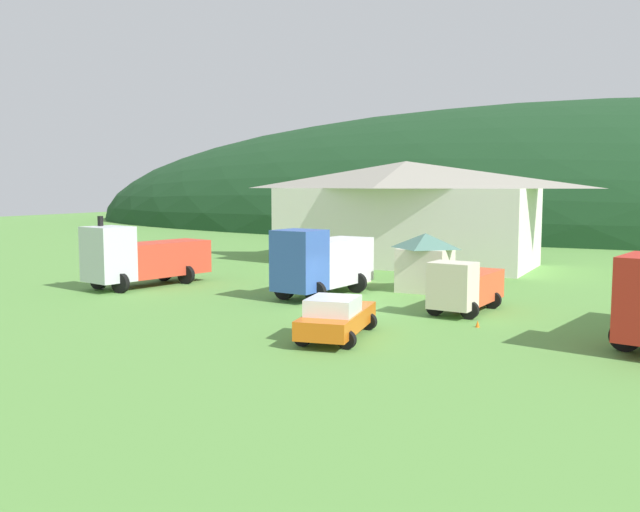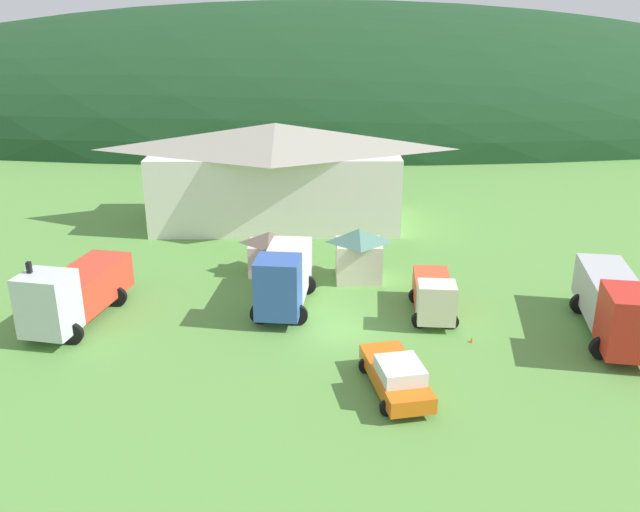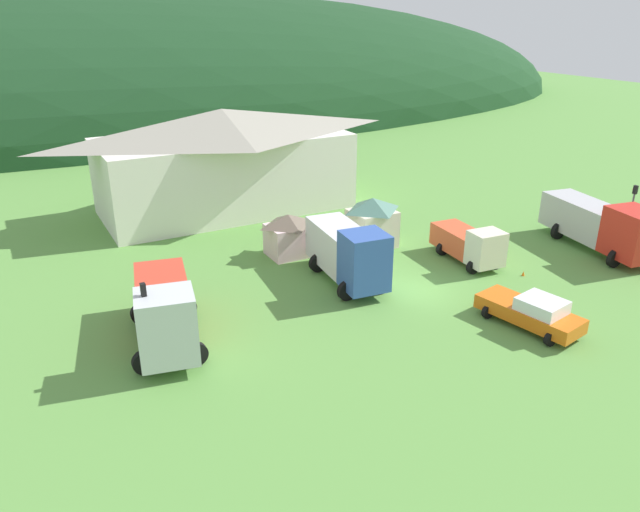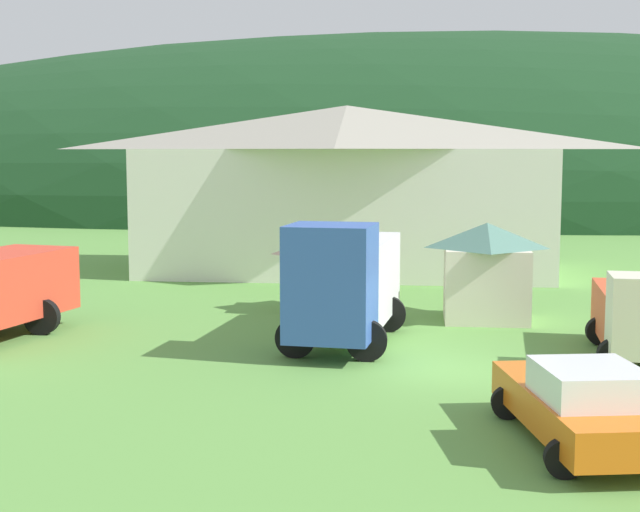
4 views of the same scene
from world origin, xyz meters
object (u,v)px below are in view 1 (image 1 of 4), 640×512
(play_shed_cream, at_px, (425,261))
(traffic_cone_near_pickup, at_px, (477,327))
(light_truck_cream, at_px, (465,286))
(depot_building, at_px, (406,212))
(traffic_light_west, at_px, (101,245))
(tow_truck_silver, at_px, (142,257))
(box_truck_blue, at_px, (321,261))
(service_pickup_orange, at_px, (336,317))
(play_shed_pink, at_px, (345,260))

(play_shed_cream, relative_size, traffic_cone_near_pickup, 5.71)
(light_truck_cream, bearing_deg, traffic_cone_near_pickup, 29.81)
(depot_building, relative_size, traffic_light_west, 4.71)
(play_shed_cream, distance_m, tow_truck_silver, 16.21)
(depot_building, relative_size, light_truck_cream, 3.69)
(tow_truck_silver, bearing_deg, depot_building, 163.36)
(box_truck_blue, relative_size, traffic_cone_near_pickup, 12.19)
(light_truck_cream, bearing_deg, depot_building, -146.44)
(box_truck_blue, xyz_separation_m, traffic_cone_near_pickup, (9.41, -4.12, -1.87))
(play_shed_cream, bearing_deg, service_pickup_orange, -86.39)
(play_shed_pink, distance_m, service_pickup_orange, 15.28)
(light_truck_cream, bearing_deg, tow_truck_silver, -82.80)
(traffic_cone_near_pickup, bearing_deg, traffic_light_west, 178.83)
(traffic_light_west, bearing_deg, service_pickup_orange, -16.23)
(depot_building, relative_size, service_pickup_orange, 3.66)
(play_shed_cream, bearing_deg, traffic_light_west, -154.33)
(traffic_light_west, bearing_deg, play_shed_cream, 25.67)
(depot_building, bearing_deg, traffic_light_west, -118.83)
(tow_truck_silver, distance_m, traffic_cone_near_pickup, 20.41)
(depot_building, bearing_deg, service_pickup_orange, -75.52)
(box_truck_blue, distance_m, traffic_light_west, 12.55)
(tow_truck_silver, bearing_deg, traffic_cone_near_pickup, 95.17)
(play_shed_cream, bearing_deg, traffic_cone_near_pickup, -58.36)
(box_truck_blue, height_order, service_pickup_orange, box_truck_blue)
(service_pickup_orange, bearing_deg, traffic_light_west, -116.65)
(depot_building, bearing_deg, tow_truck_silver, -118.52)
(play_shed_pink, relative_size, service_pickup_orange, 0.51)
(depot_building, distance_m, traffic_cone_near_pickup, 22.97)
(box_truck_blue, distance_m, traffic_cone_near_pickup, 10.44)
(tow_truck_silver, distance_m, service_pickup_orange, 17.37)
(play_shed_pink, bearing_deg, traffic_light_west, -140.44)
(tow_truck_silver, height_order, light_truck_cream, tow_truck_silver)
(box_truck_blue, bearing_deg, tow_truck_silver, -74.61)
(light_truck_cream, bearing_deg, box_truck_blue, -92.35)
(play_shed_pink, bearing_deg, light_truck_cream, -34.70)
(play_shed_cream, bearing_deg, play_shed_pink, 168.25)
(traffic_light_west, distance_m, traffic_cone_near_pickup, 21.54)
(service_pickup_orange, distance_m, traffic_cone_near_pickup, 6.30)
(service_pickup_orange, height_order, traffic_cone_near_pickup, service_pickup_orange)
(traffic_light_west, bearing_deg, depot_building, 61.17)
(play_shed_cream, height_order, tow_truck_silver, tow_truck_silver)
(depot_building, relative_size, play_shed_pink, 7.17)
(depot_building, relative_size, play_shed_cream, 6.04)
(play_shed_pink, height_order, box_truck_blue, box_truck_blue)
(play_shed_pink, height_order, tow_truck_silver, tow_truck_silver)
(service_pickup_orange, bearing_deg, play_shed_cream, 173.18)
(service_pickup_orange, bearing_deg, box_truck_blue, -159.83)
(play_shed_cream, xyz_separation_m, traffic_light_west, (-16.29, -7.83, 0.88))
(depot_building, xyz_separation_m, traffic_light_west, (-10.76, -19.55, -1.38))
(box_truck_blue, relative_size, traffic_light_west, 1.66)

